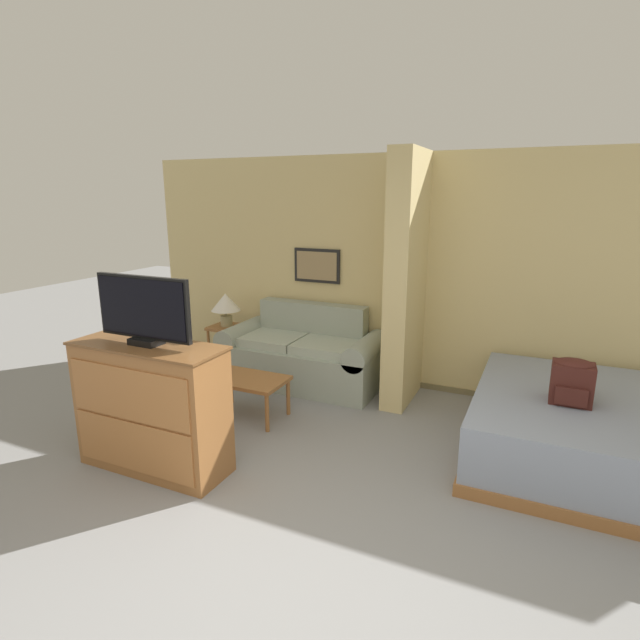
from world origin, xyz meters
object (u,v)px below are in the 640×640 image
at_px(coffee_table, 247,382).
at_px(backpack, 572,380).
at_px(tv_dresser, 152,407).
at_px(bed, 579,427).
at_px(couch, 302,355).
at_px(table_lamp, 226,304).
at_px(tv, 143,311).

bearing_deg(coffee_table, backpack, 5.97).
height_order(tv_dresser, bed, tv_dresser).
bearing_deg(couch, table_lamp, 177.44).
height_order(table_lamp, backpack, table_lamp).
height_order(coffee_table, table_lamp, table_lamp).
xyz_separation_m(coffee_table, backpack, (2.85, 0.30, 0.38)).
bearing_deg(tv_dresser, table_lamp, 110.81).
bearing_deg(tv, coffee_table, 81.75).
height_order(couch, backpack, backpack).
height_order(table_lamp, tv, tv).
bearing_deg(coffee_table, tv, -98.25).
distance_m(bed, backpack, 0.50).
distance_m(couch, coffee_table, 1.07).
height_order(tv, bed, tv).
xyz_separation_m(coffee_table, bed, (2.95, 0.47, -0.08)).
distance_m(table_lamp, bed, 4.06).
relative_size(coffee_table, tv, 0.90).
xyz_separation_m(coffee_table, table_lamp, (-1.01, 1.11, 0.48)).
height_order(table_lamp, bed, table_lamp).
distance_m(table_lamp, tv, 2.44).
bearing_deg(tv, bed, 27.04).
bearing_deg(bed, couch, 168.29).
distance_m(table_lamp, backpack, 3.95).
bearing_deg(coffee_table, tv_dresser, -98.24).
relative_size(tv_dresser, tv, 1.47).
distance_m(tv, bed, 3.65).
bearing_deg(table_lamp, backpack, -11.93).
height_order(tv, backpack, tv).
relative_size(table_lamp, bed, 0.21).
bearing_deg(couch, tv, -96.16).
height_order(coffee_table, tv_dresser, tv_dresser).
xyz_separation_m(couch, backpack, (2.78, -0.77, 0.40)).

